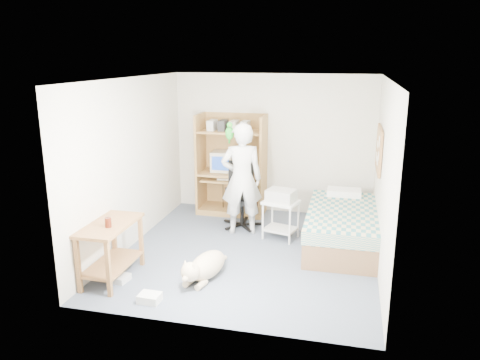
{
  "coord_description": "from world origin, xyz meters",
  "views": [
    {
      "loc": [
        1.34,
        -6.22,
        2.81
      ],
      "look_at": [
        -0.18,
        0.16,
        1.05
      ],
      "focal_mm": 35.0,
      "sensor_mm": 36.0,
      "label": 1
    }
  ],
  "objects_px": {
    "office_chair": "(242,204)",
    "person": "(242,179)",
    "bed": "(342,227)",
    "computer_hutch": "(232,169)",
    "side_desk": "(111,243)",
    "printer_cart": "(281,214)",
    "dog": "(205,266)"
  },
  "relations": [
    {
      "from": "side_desk",
      "to": "computer_hutch",
      "type": "bearing_deg",
      "value": 73.86
    },
    {
      "from": "person",
      "to": "printer_cart",
      "type": "relative_size",
      "value": 2.92
    },
    {
      "from": "printer_cart",
      "to": "computer_hutch",
      "type": "bearing_deg",
      "value": 149.67
    },
    {
      "from": "computer_hutch",
      "to": "side_desk",
      "type": "height_order",
      "value": "computer_hutch"
    },
    {
      "from": "computer_hutch",
      "to": "office_chair",
      "type": "height_order",
      "value": "computer_hutch"
    },
    {
      "from": "person",
      "to": "dog",
      "type": "height_order",
      "value": "person"
    },
    {
      "from": "side_desk",
      "to": "dog",
      "type": "bearing_deg",
      "value": 12.58
    },
    {
      "from": "bed",
      "to": "side_desk",
      "type": "distance_m",
      "value": 3.39
    },
    {
      "from": "office_chair",
      "to": "person",
      "type": "xyz_separation_m",
      "value": [
        0.07,
        -0.31,
        0.51
      ]
    },
    {
      "from": "dog",
      "to": "bed",
      "type": "bearing_deg",
      "value": 56.52
    },
    {
      "from": "bed",
      "to": "computer_hutch",
      "type": "bearing_deg",
      "value": 150.71
    },
    {
      "from": "side_desk",
      "to": "office_chair",
      "type": "distance_m",
      "value": 2.57
    },
    {
      "from": "computer_hutch",
      "to": "dog",
      "type": "height_order",
      "value": "computer_hutch"
    },
    {
      "from": "computer_hutch",
      "to": "bed",
      "type": "distance_m",
      "value": 2.35
    },
    {
      "from": "dog",
      "to": "printer_cart",
      "type": "distance_m",
      "value": 1.78
    },
    {
      "from": "bed",
      "to": "person",
      "type": "distance_m",
      "value": 1.72
    },
    {
      "from": "person",
      "to": "printer_cart",
      "type": "height_order",
      "value": "person"
    },
    {
      "from": "bed",
      "to": "printer_cart",
      "type": "relative_size",
      "value": 3.28
    },
    {
      "from": "bed",
      "to": "office_chair",
      "type": "height_order",
      "value": "office_chair"
    },
    {
      "from": "bed",
      "to": "printer_cart",
      "type": "xyz_separation_m",
      "value": [
        -0.94,
        0.05,
        0.12
      ]
    },
    {
      "from": "office_chair",
      "to": "side_desk",
      "type": "bearing_deg",
      "value": -135.18
    },
    {
      "from": "side_desk",
      "to": "person",
      "type": "bearing_deg",
      "value": 57.56
    },
    {
      "from": "office_chair",
      "to": "dog",
      "type": "xyz_separation_m",
      "value": [
        -0.02,
        -2.02,
        -0.21
      ]
    },
    {
      "from": "office_chair",
      "to": "person",
      "type": "height_order",
      "value": "person"
    },
    {
      "from": "bed",
      "to": "dog",
      "type": "xyz_separation_m",
      "value": [
        -1.68,
        -1.56,
        -0.12
      ]
    },
    {
      "from": "computer_hutch",
      "to": "side_desk",
      "type": "xyz_separation_m",
      "value": [
        -0.85,
        -2.94,
        -0.33
      ]
    },
    {
      "from": "computer_hutch",
      "to": "bed",
      "type": "xyz_separation_m",
      "value": [
        2.0,
        -1.12,
        -0.53
      ]
    },
    {
      "from": "bed",
      "to": "person",
      "type": "bearing_deg",
      "value": 174.41
    },
    {
      "from": "office_chair",
      "to": "dog",
      "type": "height_order",
      "value": "office_chair"
    },
    {
      "from": "computer_hutch",
      "to": "printer_cart",
      "type": "bearing_deg",
      "value": -45.48
    },
    {
      "from": "bed",
      "to": "side_desk",
      "type": "relative_size",
      "value": 2.02
    },
    {
      "from": "computer_hutch",
      "to": "dog",
      "type": "xyz_separation_m",
      "value": [
        0.32,
        -2.68,
        -0.65
      ]
    }
  ]
}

